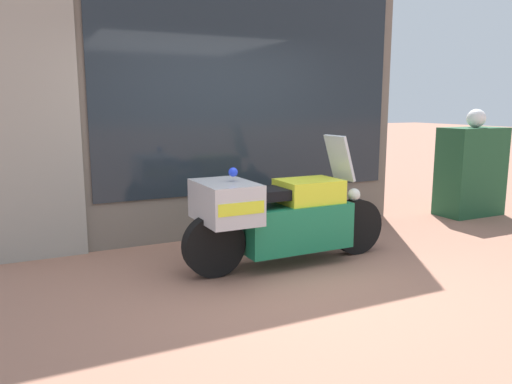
% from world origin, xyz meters
% --- Properties ---
extents(ground_plane, '(60.00, 60.00, 0.00)m').
position_xyz_m(ground_plane, '(0.00, 0.00, 0.00)').
color(ground_plane, '#9E6B56').
extents(shop_building, '(5.22, 0.55, 4.16)m').
position_xyz_m(shop_building, '(-0.42, 2.00, 2.09)').
color(shop_building, '#6B6056').
rests_on(shop_building, ground).
extents(window_display, '(3.76, 0.30, 1.91)m').
position_xyz_m(window_display, '(0.43, 2.03, 0.46)').
color(window_display, slate).
rests_on(window_display, ground).
extents(paramedic_motorcycle, '(2.30, 0.75, 1.32)m').
position_xyz_m(paramedic_motorcycle, '(0.09, 0.46, 0.53)').
color(paramedic_motorcycle, black).
rests_on(paramedic_motorcycle, ground).
extents(utility_cabinet, '(0.95, 0.53, 1.30)m').
position_xyz_m(utility_cabinet, '(3.82, 1.33, 0.65)').
color(utility_cabinet, '#1E4C2D').
rests_on(utility_cabinet, ground).
extents(white_helmet, '(0.27, 0.27, 0.27)m').
position_xyz_m(white_helmet, '(3.82, 1.30, 1.44)').
color(white_helmet, white).
rests_on(white_helmet, utility_cabinet).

